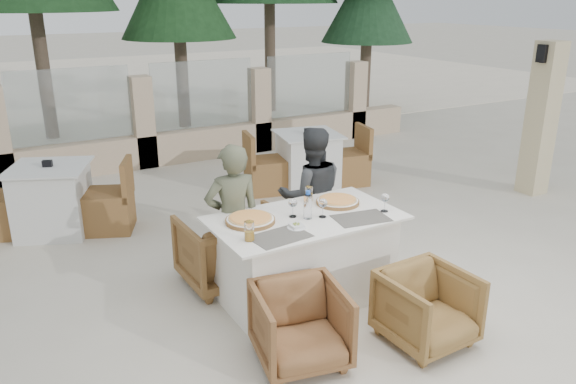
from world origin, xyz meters
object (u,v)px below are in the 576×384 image
water_bottle (308,205)px  diner_left (233,220)px  diner_right (311,196)px  bg_table_b (308,161)px  pizza_left (250,219)px  bg_table_a (53,200)px  wine_glass_corner (385,201)px  olive_dish (296,226)px  dining_table (305,258)px  wine_glass_centre (293,207)px  pizza_right (338,201)px  wine_glass_near (323,207)px  armchair_far_right (304,228)px  armchair_far_left (221,250)px  armchair_near_right (427,308)px  beer_glass_right (309,194)px  armchair_near_left (300,326)px  beer_glass_left (249,231)px

water_bottle → diner_left: bearing=134.4°
diner_right → bg_table_b: bearing=-102.2°
pizza_left → water_bottle: size_ratio=1.68×
water_bottle → bg_table_a: bearing=121.9°
diner_right → bg_table_b: (1.16, 1.94, -0.30)m
wine_glass_corner → olive_dish: bearing=176.1°
diner_right → dining_table: bearing=73.0°
diner_left → diner_right: size_ratio=1.00×
dining_table → bg_table_b: size_ratio=0.98×
wine_glass_centre → bg_table_a: wine_glass_centre is taller
pizza_right → wine_glass_near: bearing=-145.0°
wine_glass_corner → bg_table_b: size_ratio=0.11×
armchair_far_right → wine_glass_corner: bearing=95.7°
bg_table_b → armchair_far_left: bearing=-125.5°
dining_table → armchair_near_right: bearing=-65.7°
wine_glass_centre → beer_glass_right: 0.42m
armchair_far_right → diner_left: diner_left is taller
pizza_left → bg_table_b: bearing=49.9°
pizza_right → dining_table: bearing=-162.6°
wine_glass_corner → armchair_near_right: wine_glass_corner is taller
pizza_right → wine_glass_near: 0.36m
wine_glass_near → armchair_near_left: (-0.62, -0.68, -0.57)m
armchair_far_left → beer_glass_left: bearing=81.0°
armchair_far_right → wine_glass_near: bearing=62.3°
pizza_left → armchair_near_left: pizza_left is taller
wine_glass_centre → armchair_near_left: bearing=-116.6°
pizza_right → armchair_near_left: pizza_right is taller
beer_glass_left → bg_table_a: 3.07m
pizza_left → wine_glass_corner: (1.11, -0.35, 0.07)m
wine_glass_corner → olive_dish: wine_glass_corner is taller
wine_glass_centre → wine_glass_near: 0.25m
bg_table_b → wine_glass_centre: bearing=-112.1°
wine_glass_corner → diner_right: size_ratio=0.14×
wine_glass_corner → diner_left: (-1.13, 0.67, -0.18)m
diner_left → bg_table_b: bearing=-126.9°
water_bottle → diner_left: 0.70m
dining_table → diner_left: (-0.47, 0.44, 0.30)m
armchair_near_right → beer_glass_left: bearing=140.8°
pizza_left → armchair_far_left: bearing=96.7°
water_bottle → diner_right: 0.84m
water_bottle → bg_table_b: (1.62, 2.61, -0.51)m
dining_table → pizza_left: (-0.46, 0.12, 0.41)m
beer_glass_left → armchair_near_right: beer_glass_left is taller
wine_glass_near → diner_left: bearing=138.9°
wine_glass_centre → wine_glass_near: bearing=-31.2°
dining_table → armchair_near_right: (0.46, -1.02, -0.10)m
wine_glass_near → olive_dish: bearing=-162.9°
wine_glass_centre → armchair_near_right: size_ratio=0.29×
bg_table_b → water_bottle: bearing=-109.8°
dining_table → bg_table_a: 3.13m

